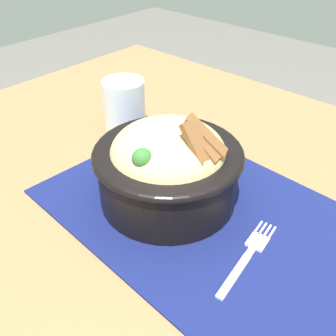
% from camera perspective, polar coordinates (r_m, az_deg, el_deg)
% --- Properties ---
extents(table, '(1.16, 0.86, 0.72)m').
position_cam_1_polar(table, '(0.57, 5.36, -11.60)').
color(table, olive).
rests_on(table, ground_plane).
extents(placemat, '(0.44, 0.31, 0.00)m').
position_cam_1_polar(placemat, '(0.52, 4.95, -6.68)').
color(placemat, '#11194C').
rests_on(placemat, table).
extents(bowl, '(0.21, 0.21, 0.13)m').
position_cam_1_polar(bowl, '(0.51, 0.01, 0.48)').
color(bowl, black).
rests_on(bowl, placemat).
extents(fork, '(0.03, 0.13, 0.00)m').
position_cam_1_polar(fork, '(0.48, 11.73, -12.25)').
color(fork, silver).
rests_on(fork, placemat).
extents(drinking_glass, '(0.07, 0.07, 0.09)m').
position_cam_1_polar(drinking_glass, '(0.69, -6.35, 8.53)').
color(drinking_glass, silver).
rests_on(drinking_glass, table).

